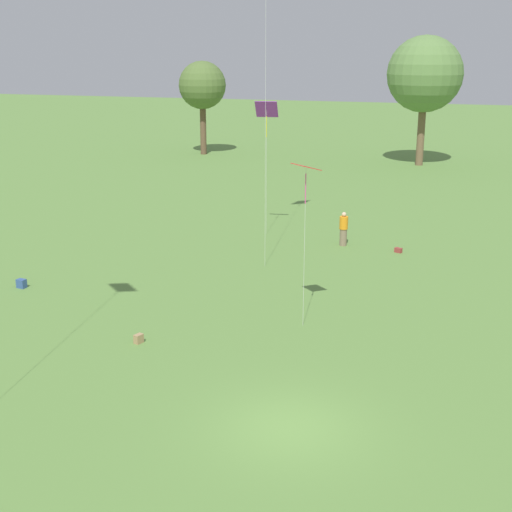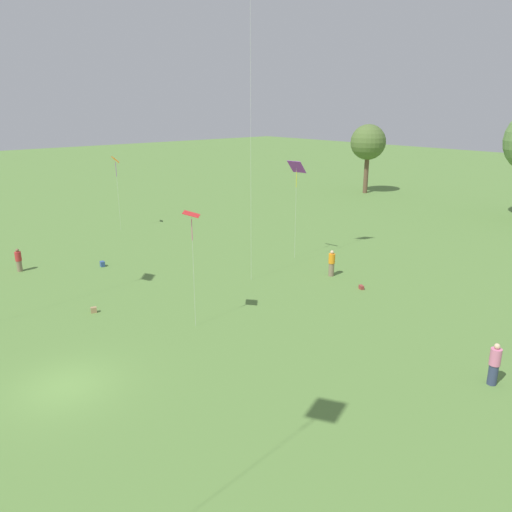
% 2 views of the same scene
% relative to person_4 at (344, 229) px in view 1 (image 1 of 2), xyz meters
% --- Properties ---
extents(ground_plane, '(240.00, 240.00, 0.00)m').
position_rel_person_4_xyz_m(ground_plane, '(2.02, -19.20, -0.90)').
color(ground_plane, '#5B843D').
extents(tree_0, '(4.53, 4.53, 8.89)m').
position_rel_person_4_xyz_m(tree_0, '(-19.21, 29.00, 5.65)').
color(tree_0, brown).
rests_on(tree_0, ground_plane).
extents(tree_1, '(6.54, 6.54, 11.17)m').
position_rel_person_4_xyz_m(tree_1, '(1.61, 28.43, 6.96)').
color(tree_1, brown).
rests_on(tree_1, ground_plane).
extents(person_4, '(0.63, 0.63, 1.82)m').
position_rel_person_4_xyz_m(person_4, '(0.00, 0.00, 0.00)').
color(person_4, '#847056').
rests_on(person_4, ground_plane).
extents(kite_3, '(1.31, 0.99, 7.41)m').
position_rel_person_4_xyz_m(kite_3, '(-4.60, 1.05, 5.93)').
color(kite_3, purple).
rests_on(kite_3, ground_plane).
extents(kite_4, '(1.15, 1.15, 6.22)m').
position_rel_person_4_xyz_m(kite_4, '(0.61, -11.66, 4.99)').
color(kite_4, red).
rests_on(kite_4, ground_plane).
extents(picnic_bag_0, '(0.42, 0.34, 0.25)m').
position_rel_person_4_xyz_m(picnic_bag_0, '(2.98, -0.51, -0.77)').
color(picnic_bag_0, '#933833').
rests_on(picnic_bag_0, ground_plane).
extents(picnic_bag_1, '(0.43, 0.33, 0.39)m').
position_rel_person_4_xyz_m(picnic_bag_1, '(-12.28, -11.05, -0.70)').
color(picnic_bag_1, '#33518C').
rests_on(picnic_bag_1, ground_plane).
extents(picnic_bag_2, '(0.31, 0.38, 0.33)m').
position_rel_person_4_xyz_m(picnic_bag_2, '(-4.64, -15.05, -0.73)').
color(picnic_bag_2, '#A58459').
rests_on(picnic_bag_2, ground_plane).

